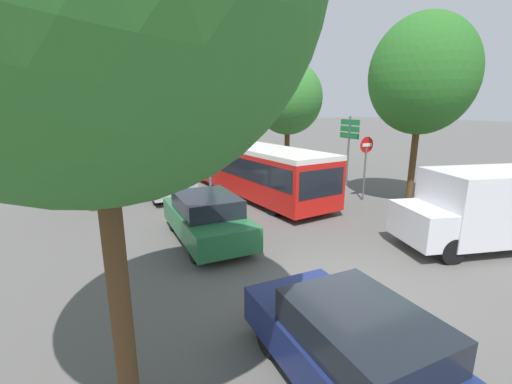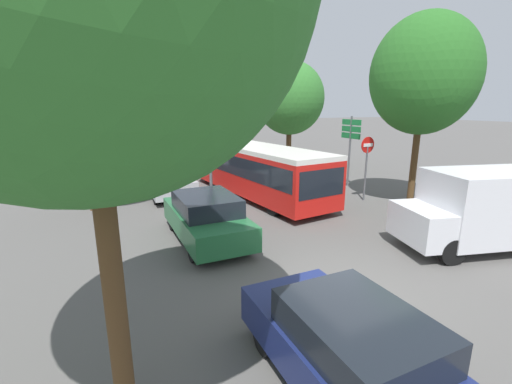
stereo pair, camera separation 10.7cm
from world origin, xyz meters
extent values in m
plane|color=#565451|center=(0.00, 0.00, 0.00)|extent=(200.00, 200.00, 0.00)
cube|color=red|center=(2.02, 8.85, 1.20)|extent=(3.19, 8.96, 1.89)
cube|color=black|center=(2.02, 8.85, 1.54)|extent=(3.18, 8.61, 0.83)
cube|color=silver|center=(2.02, 8.85, 2.24)|extent=(3.19, 8.96, 0.18)
cube|color=red|center=(1.22, 17.12, 1.20)|extent=(2.92, 6.20, 1.89)
cube|color=black|center=(1.22, 17.12, 1.54)|extent=(2.92, 5.97, 0.83)
cube|color=silver|center=(1.22, 17.12, 2.24)|extent=(2.92, 6.20, 0.18)
cylinder|color=black|center=(1.55, 13.68, 1.20)|extent=(1.82, 1.09, 1.74)
cube|color=black|center=(2.44, 4.52, 1.43)|extent=(2.07, 0.29, 1.02)
cylinder|color=black|center=(3.28, 6.15, 0.46)|extent=(0.36, 0.95, 0.92)
cylinder|color=black|center=(1.31, 5.96, 0.46)|extent=(0.36, 0.95, 0.92)
cylinder|color=black|center=(2.74, 11.74, 0.46)|extent=(0.36, 0.95, 0.92)
cylinder|color=black|center=(0.77, 11.55, 0.46)|extent=(0.36, 0.95, 0.92)
cylinder|color=black|center=(2.21, 17.22, 0.46)|extent=(0.36, 0.95, 0.92)
cylinder|color=black|center=(0.24, 17.03, 0.46)|extent=(0.36, 0.95, 0.92)
cube|color=silver|center=(-1.73, 32.89, 1.24)|extent=(2.59, 11.25, 1.95)
cube|color=black|center=(-1.73, 32.89, 1.60)|extent=(2.61, 10.69, 0.82)
cube|color=black|center=(-1.73, 32.89, 2.32)|extent=(2.59, 11.25, 0.20)
cylinder|color=black|center=(-2.74, 36.61, 0.49)|extent=(0.30, 0.98, 0.98)
cylinder|color=black|center=(-0.64, 36.59, 0.49)|extent=(0.30, 0.98, 0.98)
cylinder|color=black|center=(-2.80, 29.54, 0.49)|extent=(0.30, 0.98, 0.98)
cylinder|color=black|center=(-0.71, 29.52, 0.49)|extent=(0.30, 0.98, 0.98)
cube|color=navy|center=(-1.81, -1.97, 0.57)|extent=(1.77, 4.04, 0.65)
cube|color=black|center=(-1.81, -2.06, 1.15)|extent=(1.60, 2.13, 0.50)
cylinder|color=black|center=(-2.50, -0.67, 0.31)|extent=(0.22, 0.61, 0.61)
cylinder|color=black|center=(-1.07, -0.70, 0.31)|extent=(0.22, 0.61, 0.61)
cube|color=#236638|center=(-1.81, 4.64, 0.61)|extent=(1.88, 4.30, 0.69)
cube|color=black|center=(-1.81, 4.54, 1.22)|extent=(1.70, 2.26, 0.53)
cylinder|color=black|center=(-2.54, 6.02, 0.32)|extent=(0.23, 0.65, 0.65)
cylinder|color=black|center=(-1.03, 5.99, 0.32)|extent=(0.23, 0.65, 0.65)
cylinder|color=black|center=(-2.59, 3.29, 0.32)|extent=(0.23, 0.65, 0.65)
cylinder|color=black|center=(-1.08, 3.26, 0.32)|extent=(0.23, 0.65, 0.65)
cube|color=#B7BABF|center=(-1.69, 10.83, 0.61)|extent=(1.89, 4.32, 0.69)
cube|color=black|center=(-1.69, 10.73, 1.23)|extent=(1.71, 2.28, 0.53)
cylinder|color=black|center=(-2.43, 12.22, 0.33)|extent=(0.24, 0.66, 0.65)
cylinder|color=black|center=(-0.90, 12.19, 0.33)|extent=(0.24, 0.66, 0.65)
cylinder|color=black|center=(-2.48, 9.47, 0.33)|extent=(0.24, 0.66, 0.65)
cylinder|color=black|center=(-0.95, 9.45, 0.33)|extent=(0.24, 0.66, 0.65)
cube|color=white|center=(-1.51, 16.53, 0.58)|extent=(1.79, 4.08, 0.66)
cube|color=black|center=(-1.51, 16.44, 1.16)|extent=(1.62, 2.15, 0.50)
cylinder|color=black|center=(-2.21, 17.84, 0.31)|extent=(0.22, 0.62, 0.62)
cylinder|color=black|center=(-0.77, 17.81, 0.31)|extent=(0.22, 0.62, 0.62)
cylinder|color=black|center=(-2.26, 15.25, 0.31)|extent=(0.22, 0.62, 0.62)
cylinder|color=black|center=(-0.82, 15.23, 0.31)|extent=(0.22, 0.62, 0.62)
cube|color=silver|center=(5.73, 0.40, 1.31)|extent=(4.49, 3.04, 2.00)
cube|color=silver|center=(3.32, 1.08, 0.84)|extent=(1.38, 2.07, 1.00)
cylinder|color=black|center=(3.48, 0.16, 0.36)|extent=(0.76, 0.43, 0.72)
cylinder|color=black|center=(3.93, 1.78, 0.36)|extent=(0.76, 0.43, 0.72)
cylinder|color=black|center=(7.11, 0.88, 0.36)|extent=(0.76, 0.43, 0.72)
cylinder|color=#56595E|center=(-0.53, 7.90, 1.70)|extent=(0.12, 0.12, 3.40)
cube|color=black|center=(-0.53, 7.90, 2.95)|extent=(0.34, 0.27, 0.90)
sphere|color=red|center=(-0.55, 7.75, 3.23)|extent=(0.18, 0.18, 0.18)
sphere|color=#EAAD14|center=(-0.55, 7.75, 2.95)|extent=(0.18, 0.18, 0.18)
sphere|color=green|center=(-0.55, 7.75, 2.67)|extent=(0.18, 0.18, 0.18)
cylinder|color=#56595E|center=(5.96, 6.06, 1.20)|extent=(0.08, 0.08, 2.40)
cylinder|color=red|center=(5.96, 6.06, 2.47)|extent=(0.70, 0.03, 0.70)
cube|color=white|center=(5.96, 6.04, 2.47)|extent=(0.50, 0.04, 0.14)
cylinder|color=#56595E|center=(7.30, 8.70, 1.80)|extent=(0.10, 0.10, 3.60)
cube|color=#197A38|center=(7.30, 8.70, 3.30)|extent=(0.09, 1.40, 0.28)
cube|color=#197A38|center=(7.30, 8.70, 2.96)|extent=(0.09, 1.40, 0.28)
cube|color=#197A38|center=(7.30, 8.70, 2.62)|extent=(0.09, 1.40, 0.28)
cylinder|color=#51381E|center=(-4.74, -0.75, 1.79)|extent=(0.28, 0.28, 3.59)
cylinder|color=#51381E|center=(-4.89, 9.75, 1.61)|extent=(0.37, 0.37, 3.22)
ellipsoid|color=#1E561E|center=(-4.89, 9.75, 4.77)|extent=(3.78, 3.78, 4.13)
ellipsoid|color=#33752D|center=(-4.99, 9.57, 4.15)|extent=(2.27, 2.27, 2.27)
cylinder|color=#51381E|center=(7.49, 4.88, 1.77)|extent=(0.27, 0.27, 3.53)
ellipsoid|color=#286623|center=(7.49, 4.88, 5.30)|extent=(4.18, 4.18, 4.72)
ellipsoid|color=#286623|center=(8.04, 5.41, 4.60)|extent=(2.51, 2.51, 2.60)
cylinder|color=#51381E|center=(7.72, 15.44, 1.40)|extent=(0.36, 0.36, 2.79)
ellipsoid|color=#33752D|center=(7.72, 15.44, 4.62)|extent=(4.63, 4.63, 4.89)
ellipsoid|color=#1E561E|center=(7.58, 15.44, 3.89)|extent=(2.78, 2.78, 2.69)
cylinder|color=#51381E|center=(7.58, 27.59, 1.73)|extent=(0.31, 0.31, 3.45)
ellipsoid|color=#33752D|center=(7.58, 27.59, 5.15)|extent=(4.45, 4.45, 4.53)
ellipsoid|color=#286623|center=(7.66, 27.61, 4.47)|extent=(2.67, 2.67, 2.49)
camera|label=1|loc=(-4.92, -5.05, 4.07)|focal=24.00mm
camera|label=2|loc=(-4.82, -5.10, 4.07)|focal=24.00mm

